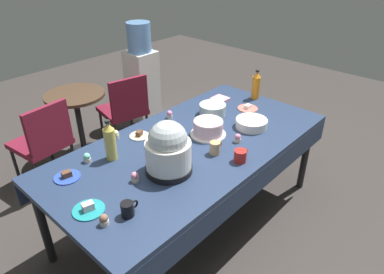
{
  "coord_description": "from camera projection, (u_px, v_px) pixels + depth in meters",
  "views": [
    {
      "loc": [
        -1.63,
        -1.49,
        2.08
      ],
      "look_at": [
        0.0,
        0.0,
        0.8
      ],
      "focal_mm": 32.41,
      "sensor_mm": 36.0,
      "label": 1
    }
  ],
  "objects": [
    {
      "name": "cupcake_vanilla",
      "position": [
        170.0,
        115.0,
        2.92
      ],
      "size": [
        0.05,
        0.05,
        0.07
      ],
      "color": "beige",
      "rests_on": "potluck_table"
    },
    {
      "name": "potluck_table",
      "position": [
        192.0,
        150.0,
        2.61
      ],
      "size": [
        2.2,
        1.1,
        0.75
      ],
      "color": "navy",
      "rests_on": "ground"
    },
    {
      "name": "ground",
      "position": [
        192.0,
        218.0,
        2.95
      ],
      "size": [
        9.0,
        9.0,
        0.0
      ],
      "primitive_type": "plane",
      "color": "#383330"
    },
    {
      "name": "coffee_mug_tan",
      "position": [
        215.0,
        148.0,
        2.43
      ],
      "size": [
        0.12,
        0.07,
        0.09
      ],
      "color": "tan",
      "rests_on": "potluck_table"
    },
    {
      "name": "coffee_mug_red",
      "position": [
        240.0,
        156.0,
        2.35
      ],
      "size": [
        0.13,
        0.09,
        0.09
      ],
      "color": "#B2231E",
      "rests_on": "potluck_table"
    },
    {
      "name": "dessert_plate_teal",
      "position": [
        88.0,
        209.0,
        1.94
      ],
      "size": [
        0.18,
        0.18,
        0.05
      ],
      "color": "teal",
      "rests_on": "potluck_table"
    },
    {
      "name": "cupcake_rose",
      "position": [
        135.0,
        177.0,
        2.16
      ],
      "size": [
        0.05,
        0.05,
        0.07
      ],
      "color": "beige",
      "rests_on": "potluck_table"
    },
    {
      "name": "maroon_chair_left",
      "position": [
        44.0,
        139.0,
        3.13
      ],
      "size": [
        0.49,
        0.49,
        0.85
      ],
      "color": "maroon",
      "rests_on": "ground"
    },
    {
      "name": "frosted_layer_cake",
      "position": [
        208.0,
        128.0,
        2.65
      ],
      "size": [
        0.28,
        0.28,
        0.12
      ],
      "color": "silver",
      "rests_on": "potluck_table"
    },
    {
      "name": "cupcake_lemon",
      "position": [
        104.0,
        220.0,
        1.83
      ],
      "size": [
        0.05,
        0.05,
        0.07
      ],
      "color": "beige",
      "rests_on": "potluck_table"
    },
    {
      "name": "round_cafe_table",
      "position": [
        78.0,
        113.0,
        3.57
      ],
      "size": [
        0.6,
        0.6,
        0.72
      ],
      "color": "#473323",
      "rests_on": "ground"
    },
    {
      "name": "slow_cooker",
      "position": [
        168.0,
        150.0,
        2.18
      ],
      "size": [
        0.31,
        0.31,
        0.36
      ],
      "color": "black",
      "rests_on": "potluck_table"
    },
    {
      "name": "water_cooler",
      "position": [
        142.0,
        77.0,
        4.26
      ],
      "size": [
        0.32,
        0.32,
        1.24
      ],
      "color": "silver",
      "rests_on": "ground"
    },
    {
      "name": "glass_salad_bowl",
      "position": [
        213.0,
        109.0,
        2.97
      ],
      "size": [
        0.23,
        0.23,
        0.1
      ],
      "primitive_type": "cylinder",
      "color": "#B2C6BC",
      "rests_on": "potluck_table"
    },
    {
      "name": "paper_napkin_stack",
      "position": [
        220.0,
        99.0,
        3.24
      ],
      "size": [
        0.14,
        0.14,
        0.02
      ],
      "primitive_type": "cube",
      "rotation": [
        0.0,
        0.0,
        -0.0
      ],
      "color": "pink",
      "rests_on": "potluck_table"
    },
    {
      "name": "cupcake_cocoa",
      "position": [
        238.0,
        138.0,
        2.57
      ],
      "size": [
        0.05,
        0.05,
        0.07
      ],
      "color": "beige",
      "rests_on": "potluck_table"
    },
    {
      "name": "dessert_plate_cream",
      "position": [
        139.0,
        135.0,
        2.66
      ],
      "size": [
        0.15,
        0.15,
        0.04
      ],
      "color": "beige",
      "rests_on": "potluck_table"
    },
    {
      "name": "cupcake_berry",
      "position": [
        116.0,
        134.0,
        2.62
      ],
      "size": [
        0.05,
        0.05,
        0.07
      ],
      "color": "beige",
      "rests_on": "potluck_table"
    },
    {
      "name": "ceramic_snack_bowl",
      "position": [
        251.0,
        123.0,
        2.77
      ],
      "size": [
        0.25,
        0.25,
        0.07
      ],
      "primitive_type": "cylinder",
      "color": "silver",
      "rests_on": "potluck_table"
    },
    {
      "name": "cupcake_mint",
      "position": [
        87.0,
        158.0,
        2.35
      ],
      "size": [
        0.05,
        0.05,
        0.07
      ],
      "color": "beige",
      "rests_on": "potluck_table"
    },
    {
      "name": "maroon_chair_right",
      "position": [
        125.0,
        107.0,
        3.73
      ],
      "size": [
        0.52,
        0.52,
        0.85
      ],
      "color": "maroon",
      "rests_on": "ground"
    },
    {
      "name": "soda_bottle_orange_juice",
      "position": [
        256.0,
        85.0,
        3.23
      ],
      "size": [
        0.07,
        0.07,
        0.28
      ],
      "color": "orange",
      "rests_on": "potluck_table"
    },
    {
      "name": "soda_bottle_ginger_ale",
      "position": [
        110.0,
        141.0,
        2.33
      ],
      "size": [
        0.08,
        0.08,
        0.3
      ],
      "color": "gold",
      "rests_on": "potluck_table"
    },
    {
      "name": "coffee_mug_black",
      "position": [
        128.0,
        209.0,
        1.89
      ],
      "size": [
        0.11,
        0.07,
        0.09
      ],
      "color": "black",
      "rests_on": "potluck_table"
    },
    {
      "name": "coffee_mug_olive",
      "position": [
        156.0,
        143.0,
        2.49
      ],
      "size": [
        0.12,
        0.08,
        0.08
      ],
      "color": "olive",
      "rests_on": "potluck_table"
    },
    {
      "name": "dessert_plate_coral",
      "position": [
        248.0,
        108.0,
        3.08
      ],
      "size": [
        0.18,
        0.18,
        0.04
      ],
      "color": "#E07266",
      "rests_on": "potluck_table"
    },
    {
      "name": "dessert_plate_cobalt",
      "position": [
        67.0,
        176.0,
        2.2
      ],
      "size": [
        0.17,
        0.17,
        0.05
      ],
      "color": "#2D4CB2",
      "rests_on": "potluck_table"
    }
  ]
}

